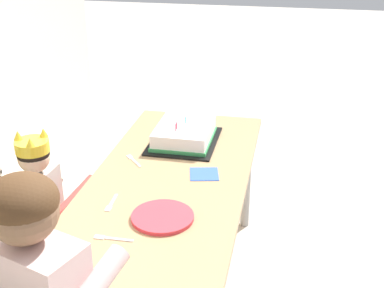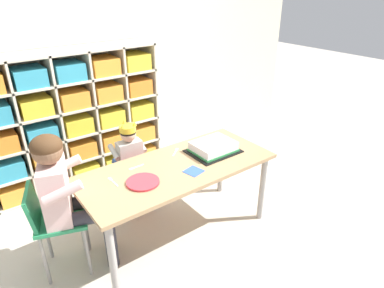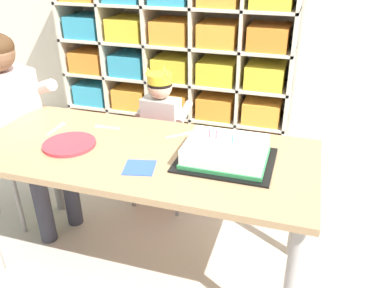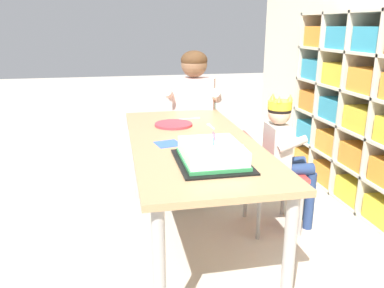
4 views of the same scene
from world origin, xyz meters
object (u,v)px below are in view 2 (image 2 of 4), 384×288
Objects in this scene: fork_by_napkin at (136,167)px; child_with_crown at (128,154)px; fork_at_table_front_edge at (175,152)px; fork_near_cake_tray at (113,181)px; classroom_chair_adult_side at (54,220)px; adult_helper_seated at (66,189)px; paper_plate_stack at (143,182)px; activity_table at (177,174)px; classroom_chair_blue at (134,174)px; birthday_cake_on_tray at (213,147)px.

child_with_crown is at bearing 68.74° from fork_by_napkin.
fork_at_table_front_edge and fork_near_cake_tray have the same top height.
classroom_chair_adult_side is at bearing -40.97° from fork_at_table_front_edge.
adult_helper_seated is at bearing -104.60° from fork_near_cake_tray.
child_with_crown is 0.80m from adult_helper_seated.
fork_by_napkin is (0.62, -0.03, 0.21)m from classroom_chair_adult_side.
classroom_chair_adult_side is (-0.77, -0.39, -0.09)m from child_with_crown.
classroom_chair_adult_side reaches higher than paper_plate_stack.
activity_table is at bearing 18.13° from fork_at_table_front_edge.
child_with_crown reaches higher than fork_near_cake_tray.
paper_plate_stack is 2.09× the size of fork_at_table_front_edge.
classroom_chair_blue is 0.87× the size of classroom_chair_adult_side.
paper_plate_stack reaches higher than fork_by_napkin.
birthday_cake_on_tray reaches higher than fork_near_cake_tray.
paper_plate_stack is at bearing 72.82° from classroom_chair_blue.
fork_by_napkin and fork_near_cake_tray have the same top height.
fork_near_cake_tray is at bearing -30.73° from fork_at_table_front_edge.
activity_table is at bearing -34.80° from fork_by_napkin.
fork_by_napkin is 0.38m from fork_at_table_front_edge.
fork_at_table_front_edge is 0.79× the size of fork_near_cake_tray.
fork_by_napkin is (-0.26, 0.17, 0.08)m from activity_table.
fork_by_napkin is at bearing 166.59° from birthday_cake_on_tray.
adult_helper_seated reaches higher than classroom_chair_blue.
activity_table is 2.50× the size of classroom_chair_blue.
fork_by_napkin is at bearing 74.36° from child_with_crown.
classroom_chair_blue is at bearing -91.09° from fork_at_table_front_edge.
activity_table is at bearing 104.49° from child_with_crown.
classroom_chair_adult_side is at bearing -106.06° from fork_near_cake_tray.
fork_near_cake_tray is at bearing 169.54° from activity_table.
child_with_crown is 0.76m from birthday_cake_on_tray.
adult_helper_seated reaches higher than activity_table.
fork_by_napkin is (-0.14, -0.42, 0.11)m from child_with_crown.
classroom_chair_adult_side reaches higher than fork_by_napkin.
child_with_crown is (0.01, 0.10, 0.15)m from classroom_chair_blue.
birthday_cake_on_tray is (0.48, -0.57, 0.15)m from child_with_crown.
paper_plate_stack is at bearing -95.95° from adult_helper_seated.
child_with_crown is 0.87m from classroom_chair_adult_side.
classroom_chair_blue is 0.57× the size of adult_helper_seated.
fork_near_cake_tray is at bearing 175.08° from birthday_cake_on_tray.
classroom_chair_blue is 0.71× the size of child_with_crown.
fork_near_cake_tray is at bearing -163.26° from fork_by_napkin.
classroom_chair_adult_side reaches higher than fork_at_table_front_edge.
classroom_chair_blue is at bearing -50.22° from classroom_chair_adult_side.
paper_plate_stack is (-0.20, -0.64, 0.12)m from child_with_crown.
adult_helper_seated is 9.59× the size of fork_at_table_front_edge.
fork_at_table_front_edge is (0.24, -0.29, 0.27)m from classroom_chair_blue.
classroom_chair_adult_side is at bearing 23.81° from classroom_chair_blue.
adult_helper_seated is 0.90m from fork_at_table_front_edge.
fork_near_cake_tray reaches higher than activity_table.
fork_by_napkin is at bearing -36.29° from fork_at_table_front_edge.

